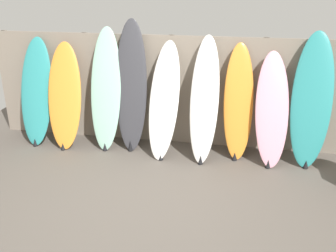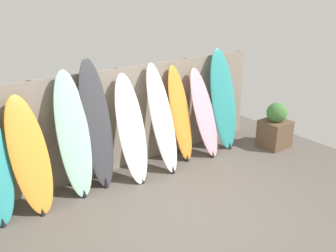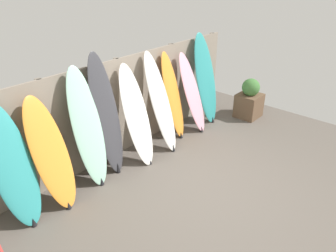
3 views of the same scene
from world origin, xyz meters
name	(u,v)px [view 2 (image 2 of 3)]	position (x,y,z in m)	size (l,w,h in m)	color
ground	(193,218)	(0.00, 0.00, 0.00)	(7.68, 7.68, 0.00)	#5B544C
fence_back	(119,120)	(0.00, 2.01, 0.90)	(6.08, 0.11, 1.80)	gray
surfboard_orange_1	(30,156)	(-1.68, 1.58, 0.84)	(0.61, 0.66, 1.69)	orange
surfboard_seafoam_2	(74,136)	(-0.99, 1.63, 0.96)	(0.51, 0.51, 1.94)	#9ED6BC
surfboard_charcoal_3	(97,126)	(-0.58, 1.68, 1.02)	(0.52, 0.48, 2.07)	#38383D
surfboard_white_4	(131,130)	(-0.03, 1.55, 0.86)	(0.54, 0.74, 1.75)	white
surfboard_white_5	(162,119)	(0.59, 1.55, 0.92)	(0.44, 0.76, 1.86)	white
surfboard_orange_6	(180,114)	(1.09, 1.68, 0.86)	(0.51, 0.58, 1.75)	orange
surfboard_pink_7	(204,113)	(1.59, 1.57, 0.81)	(0.56, 0.72, 1.65)	pink
surfboard_teal_8	(223,100)	(2.13, 1.63, 0.97)	(0.61, 0.63, 1.95)	teal
planter_box	(275,127)	(2.95, 0.94, 0.41)	(0.54, 0.51, 0.92)	brown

